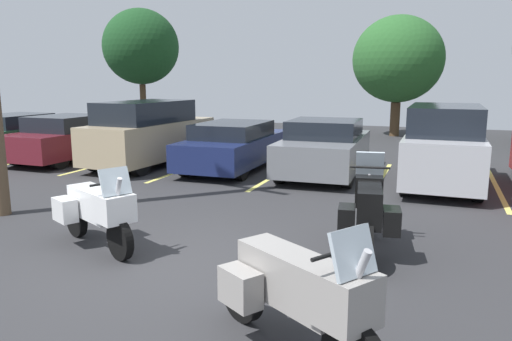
{
  "coord_description": "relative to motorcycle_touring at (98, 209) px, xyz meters",
  "views": [
    {
      "loc": [
        3.44,
        -5.81,
        2.6
      ],
      "look_at": [
        0.59,
        1.77,
        1.08
      ],
      "focal_mm": 34.37,
      "sensor_mm": 36.0,
      "label": 1
    }
  ],
  "objects": [
    {
      "name": "car_grey",
      "position": [
        1.94,
        7.07,
        0.1
      ],
      "size": [
        2.09,
        4.48,
        1.51
      ],
      "color": "slate",
      "rests_on": "ground"
    },
    {
      "name": "tree_center_right",
      "position": [
        2.9,
        17.28,
        2.81
      ],
      "size": [
        4.01,
        4.01,
        5.37
      ],
      "color": "#4C3823",
      "rests_on": "ground"
    },
    {
      "name": "motorcycle_second",
      "position": [
        3.91,
        1.34,
        0.04
      ],
      "size": [
        0.92,
        2.1,
        1.46
      ],
      "color": "black",
      "rests_on": "ground"
    },
    {
      "name": "ground",
      "position": [
        1.39,
        -0.14,
        -0.68
      ],
      "size": [
        44.0,
        44.0,
        0.1
      ],
      "primitive_type": "cube",
      "color": "#2D2D30"
    },
    {
      "name": "car_green",
      "position": [
        -8.9,
        7.11,
        0.06
      ],
      "size": [
        1.87,
        4.6,
        1.39
      ],
      "color": "#235638",
      "rests_on": "ground"
    },
    {
      "name": "car_silver",
      "position": [
        4.96,
        6.84,
        0.34
      ],
      "size": [
        1.79,
        4.7,
        1.96
      ],
      "color": "#B7B7BC",
      "rests_on": "ground"
    },
    {
      "name": "tree_left",
      "position": [
        -10.58,
        17.39,
        3.65
      ],
      "size": [
        4.07,
        4.07,
        6.3
      ],
      "color": "#4C3823",
      "rests_on": "ground"
    },
    {
      "name": "car_maroon",
      "position": [
        -6.27,
        6.75,
        0.07
      ],
      "size": [
        1.93,
        4.77,
        1.45
      ],
      "color": "maroon",
      "rests_on": "ground"
    },
    {
      "name": "car_navy",
      "position": [
        -0.74,
        7.13,
        0.05
      ],
      "size": [
        1.94,
        4.81,
        1.36
      ],
      "color": "navy",
      "rests_on": "ground"
    },
    {
      "name": "motorcycle_third",
      "position": [
        3.69,
        -1.83,
        0.04
      ],
      "size": [
        1.96,
        1.38,
        1.43
      ],
      "color": "black",
      "rests_on": "ground"
    },
    {
      "name": "motorcycle_touring",
      "position": [
        0.0,
        0.0,
        0.0
      ],
      "size": [
        1.93,
        1.25,
        1.35
      ],
      "color": "black",
      "rests_on": "ground"
    },
    {
      "name": "parking_stripes",
      "position": [
        -0.65,
        6.87,
        -0.63
      ],
      "size": [
        19.39,
        4.99,
        0.01
      ],
      "color": "#EAE066",
      "rests_on": "ground"
    },
    {
      "name": "car_tan",
      "position": [
        -3.36,
        6.74,
        0.34
      ],
      "size": [
        2.03,
        4.8,
        1.94
      ],
      "color": "tan",
      "rests_on": "ground"
    }
  ]
}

